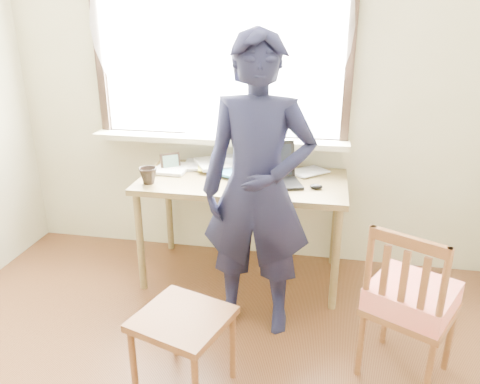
% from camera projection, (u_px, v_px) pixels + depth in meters
% --- Properties ---
extents(room_shell, '(3.52, 4.02, 2.61)m').
position_uv_depth(room_shell, '(149.00, 61.00, 1.51)').
color(room_shell, beige).
rests_on(room_shell, ground).
extents(desk, '(1.38, 0.69, 0.74)m').
position_uv_depth(desk, '(243.00, 189.00, 3.16)').
color(desk, olive).
rests_on(desk, ground).
extents(laptop, '(0.44, 0.40, 0.25)m').
position_uv_depth(laptop, '(270.00, 174.00, 3.05)').
color(laptop, black).
rests_on(laptop, desk).
extents(mug_white, '(0.16, 0.16, 0.09)m').
position_uv_depth(mug_white, '(230.00, 162.00, 3.33)').
color(mug_white, white).
rests_on(mug_white, desk).
extents(mug_dark, '(0.16, 0.16, 0.11)m').
position_uv_depth(mug_dark, '(148.00, 176.00, 3.03)').
color(mug_dark, black).
rests_on(mug_dark, desk).
extents(mouse, '(0.08, 0.06, 0.03)m').
position_uv_depth(mouse, '(316.00, 186.00, 2.95)').
color(mouse, black).
rests_on(mouse, desk).
extents(desk_clutter, '(0.78, 0.47, 0.05)m').
position_uv_depth(desk_clutter, '(207.00, 166.00, 3.32)').
color(desk_clutter, white).
rests_on(desk_clutter, desk).
extents(book_a, '(0.23, 0.29, 0.02)m').
position_uv_depth(book_a, '(185.00, 165.00, 3.38)').
color(book_a, white).
rests_on(book_a, desk).
extents(book_b, '(0.30, 0.29, 0.02)m').
position_uv_depth(book_b, '(301.00, 169.00, 3.31)').
color(book_b, white).
rests_on(book_b, desk).
extents(picture_frame, '(0.12, 0.09, 0.11)m').
position_uv_depth(picture_frame, '(170.00, 162.00, 3.30)').
color(picture_frame, black).
rests_on(picture_frame, desk).
extents(work_chair, '(0.52, 0.51, 0.43)m').
position_uv_depth(work_chair, '(183.00, 327.00, 2.26)').
color(work_chair, brown).
rests_on(work_chair, ground).
extents(side_chair, '(0.53, 0.52, 0.86)m').
position_uv_depth(side_chair, '(411.00, 300.00, 2.32)').
color(side_chair, brown).
rests_on(side_chair, ground).
extents(person, '(0.63, 0.41, 1.72)m').
position_uv_depth(person, '(258.00, 190.00, 2.59)').
color(person, black).
rests_on(person, ground).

